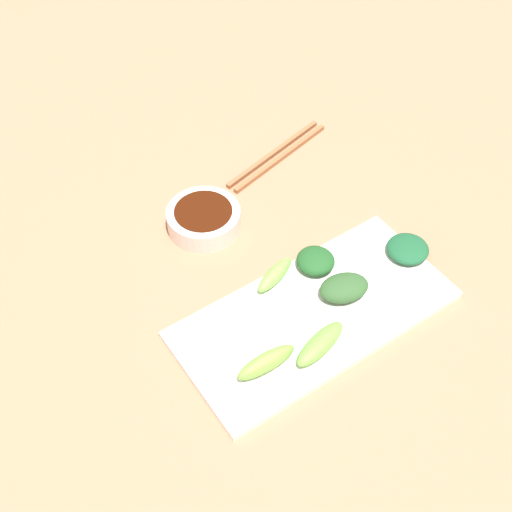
% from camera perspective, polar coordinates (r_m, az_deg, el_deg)
% --- Properties ---
extents(tabletop, '(2.10, 2.10, 0.02)m').
position_cam_1_polar(tabletop, '(0.98, -0.07, -1.50)').
color(tabletop, '#A16E50').
rests_on(tabletop, ground).
extents(sauce_bowl, '(0.11, 0.11, 0.04)m').
position_cam_1_polar(sauce_bowl, '(1.02, -4.59, 3.32)').
color(sauce_bowl, silver).
rests_on(sauce_bowl, tabletop).
extents(serving_plate, '(0.18, 0.39, 0.01)m').
position_cam_1_polar(serving_plate, '(0.92, 5.11, -5.12)').
color(serving_plate, white).
rests_on(serving_plate, tabletop).
extents(broccoli_leafy_0, '(0.07, 0.08, 0.03)m').
position_cam_1_polar(broccoli_leafy_0, '(0.93, 7.69, -2.76)').
color(broccoli_leafy_0, '#2D5228').
rests_on(broccoli_leafy_0, serving_plate).
extents(broccoli_stalk_1, '(0.03, 0.09, 0.03)m').
position_cam_1_polar(broccoli_stalk_1, '(0.85, 0.90, -9.25)').
color(broccoli_stalk_1, '#72A03E').
rests_on(broccoli_stalk_1, serving_plate).
extents(broccoli_leafy_2, '(0.06, 0.06, 0.02)m').
position_cam_1_polar(broccoli_leafy_2, '(0.95, 5.23, -0.41)').
color(broccoli_leafy_2, '#1D4D20').
rests_on(broccoli_leafy_2, serving_plate).
extents(broccoli_stalk_3, '(0.05, 0.08, 0.02)m').
position_cam_1_polar(broccoli_stalk_3, '(0.94, 1.66, -1.64)').
color(broccoli_stalk_3, '#73BA46').
rests_on(broccoli_stalk_3, serving_plate).
extents(broccoli_stalk_4, '(0.05, 0.09, 0.02)m').
position_cam_1_polar(broccoli_stalk_4, '(0.87, 5.62, -7.64)').
color(broccoli_stalk_4, '#69A23E').
rests_on(broccoli_stalk_4, serving_plate).
extents(broccoli_leafy_5, '(0.06, 0.06, 0.02)m').
position_cam_1_polar(broccoli_leafy_5, '(0.99, 13.11, 0.61)').
color(broccoli_leafy_5, '#19502D').
rests_on(broccoli_leafy_5, serving_plate).
extents(chopsticks, '(0.08, 0.23, 0.01)m').
position_cam_1_polar(chopsticks, '(1.15, 1.87, 8.77)').
color(chopsticks, brown).
rests_on(chopsticks, tabletop).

